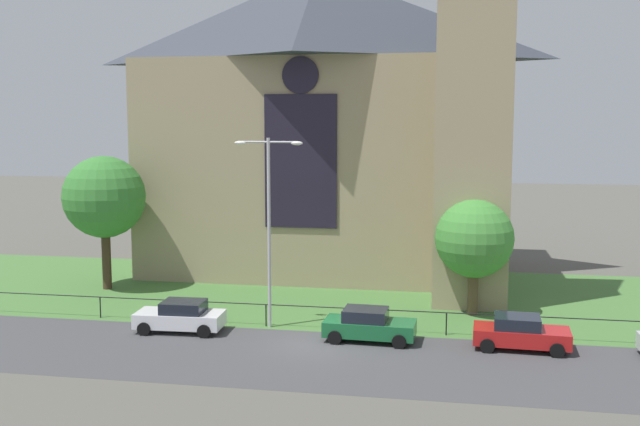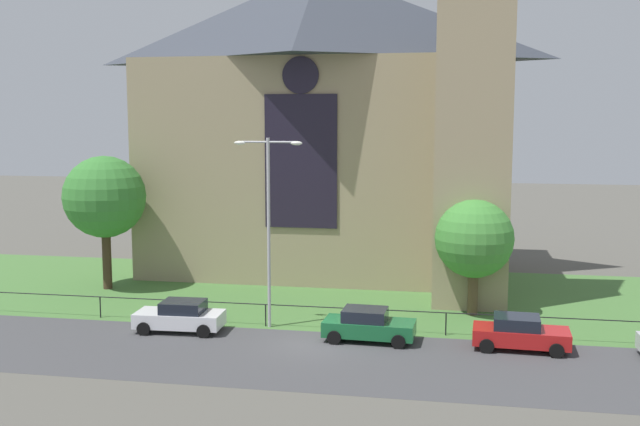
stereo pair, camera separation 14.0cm
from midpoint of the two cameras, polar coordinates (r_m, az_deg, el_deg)
ground at (r=43.77m, az=2.07°, el=-6.25°), size 160.00×160.00×0.00m
road_asphalt at (r=32.39m, az=-1.05°, el=-11.13°), size 120.00×8.00×0.01m
grass_verge at (r=41.85m, az=1.67°, el=-6.87°), size 120.00×20.00×0.01m
church_building at (r=49.40m, az=0.77°, el=7.32°), size 23.20×16.20×26.00m
iron_railing at (r=36.95m, az=-4.11°, el=-7.23°), size 35.38×0.07×1.13m
tree_left_near at (r=45.98m, az=-16.21°, el=1.17°), size 4.91×4.91×8.06m
tree_right_near at (r=39.24m, az=11.93°, el=-1.99°), size 4.09×4.09×6.10m
streetlamp_near at (r=35.89m, az=-3.89°, el=0.23°), size 3.37×0.26×9.33m
parked_car_white at (r=36.67m, az=-10.62°, el=-7.84°), size 4.27×2.17×1.51m
parked_car_green at (r=34.65m, az=3.86°, el=-8.63°), size 4.27×2.17×1.51m
parked_car_red at (r=34.53m, az=15.29°, el=-8.93°), size 4.28×2.19×1.51m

